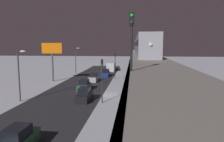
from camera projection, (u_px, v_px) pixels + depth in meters
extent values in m
plane|color=silver|center=(106.00, 95.00, 34.25)|extent=(240.00, 240.00, 0.00)
cube|color=#28282D|center=(71.00, 94.00, 34.86)|extent=(11.00, 96.07, 0.01)
cube|color=gray|center=(146.00, 59.00, 32.79)|extent=(5.00, 96.07, 0.80)
cube|color=#38383D|center=(131.00, 59.00, 33.03)|extent=(0.24, 94.15, 0.80)
cylinder|color=gray|center=(139.00, 61.00, 72.70)|extent=(1.40, 1.40, 5.81)
cylinder|color=gray|center=(140.00, 65.00, 56.91)|extent=(1.40, 1.40, 5.81)
cylinder|color=gray|center=(143.00, 72.00, 41.11)|extent=(1.40, 1.40, 5.81)
cylinder|color=gray|center=(149.00, 90.00, 25.31)|extent=(1.40, 1.40, 5.81)
cube|color=#999EA8|center=(146.00, 46.00, 33.24)|extent=(2.90, 18.00, 3.40)
cube|color=black|center=(146.00, 43.00, 33.19)|extent=(2.94, 16.20, 0.90)
cube|color=#999EA8|center=(141.00, 45.00, 51.59)|extent=(2.90, 18.00, 3.40)
cube|color=black|center=(141.00, 44.00, 51.54)|extent=(2.94, 16.20, 0.90)
cube|color=#999EA8|center=(139.00, 45.00, 69.94)|extent=(2.90, 18.00, 3.40)
cube|color=black|center=(139.00, 44.00, 69.89)|extent=(2.94, 16.20, 0.90)
sphere|color=white|center=(151.00, 44.00, 24.29)|extent=(0.44, 0.44, 0.44)
cylinder|color=black|center=(131.00, 48.00, 14.05)|extent=(0.16, 0.16, 3.20)
cube|color=black|center=(132.00, 19.00, 13.81)|extent=(0.36, 0.28, 0.90)
sphere|color=#19F23F|center=(132.00, 15.00, 13.62)|extent=(0.22, 0.22, 0.22)
sphere|color=#333333|center=(132.00, 22.00, 13.68)|extent=(0.22, 0.22, 0.22)
cube|color=#2D6038|center=(84.00, 87.00, 38.30)|extent=(1.80, 4.40, 1.10)
cube|color=black|center=(84.00, 82.00, 38.18)|extent=(1.58, 2.11, 0.87)
cube|color=navy|center=(106.00, 74.00, 55.23)|extent=(1.80, 4.57, 1.10)
cube|color=black|center=(106.00, 71.00, 55.11)|extent=(1.58, 2.19, 0.87)
cube|color=#B2B2B7|center=(94.00, 79.00, 47.53)|extent=(1.80, 4.23, 1.10)
cube|color=black|center=(94.00, 75.00, 47.40)|extent=(1.58, 2.03, 0.87)
cube|color=black|center=(85.00, 97.00, 31.08)|extent=(1.80, 4.63, 1.10)
cube|color=black|center=(84.00, 90.00, 30.95)|extent=(1.58, 2.22, 0.87)
cube|color=black|center=(17.00, 132.00, 16.09)|extent=(1.58, 2.18, 0.87)
cube|color=#A51E1E|center=(112.00, 66.00, 69.72)|extent=(2.30, 2.20, 2.40)
cube|color=silver|center=(111.00, 67.00, 65.95)|extent=(2.40, 5.00, 2.80)
cylinder|color=#2D2D2D|center=(102.00, 84.00, 29.38)|extent=(0.16, 0.16, 5.50)
cube|color=black|center=(102.00, 62.00, 28.97)|extent=(0.32, 0.32, 0.90)
sphere|color=black|center=(102.00, 60.00, 28.76)|extent=(0.20, 0.20, 0.20)
sphere|color=black|center=(102.00, 63.00, 28.80)|extent=(0.20, 0.20, 0.20)
sphere|color=#19E53F|center=(102.00, 65.00, 28.83)|extent=(0.20, 0.20, 0.20)
cylinder|color=#2D2D2D|center=(115.00, 68.00, 50.45)|extent=(0.16, 0.16, 5.50)
cube|color=black|center=(115.00, 55.00, 50.05)|extent=(0.32, 0.32, 0.90)
sphere|color=black|center=(115.00, 54.00, 49.83)|extent=(0.20, 0.20, 0.20)
sphere|color=black|center=(115.00, 55.00, 49.87)|extent=(0.20, 0.20, 0.20)
sphere|color=#19E53F|center=(115.00, 56.00, 49.91)|extent=(0.20, 0.20, 0.20)
cylinder|color=#4C4C51|center=(53.00, 67.00, 47.23)|extent=(0.36, 0.36, 6.50)
cube|color=orange|center=(52.00, 48.00, 46.67)|extent=(4.80, 0.30, 2.40)
cylinder|color=#38383D|center=(19.00, 77.00, 30.10)|extent=(0.20, 0.20, 7.50)
ellipsoid|color=#F4E5B2|center=(23.00, 51.00, 29.54)|extent=(0.90, 0.44, 0.30)
cylinder|color=#38383D|center=(76.00, 61.00, 59.70)|extent=(0.20, 0.20, 7.50)
ellipsoid|color=#F4E5B2|center=(78.00, 48.00, 59.14)|extent=(0.90, 0.44, 0.30)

